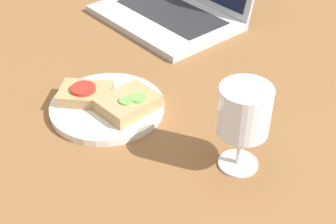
# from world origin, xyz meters

# --- Properties ---
(wooden_table) EXTENTS (1.40, 1.40, 0.03)m
(wooden_table) POSITION_xyz_m (0.00, 0.00, 0.01)
(wooden_table) COLOR brown
(wooden_table) RESTS_ON ground
(plate) EXTENTS (0.21, 0.21, 0.01)m
(plate) POSITION_xyz_m (-0.05, -0.06, 0.04)
(plate) COLOR silver
(plate) RESTS_ON wooden_table
(sandwich_with_tomato) EXTENTS (0.12, 0.12, 0.03)m
(sandwich_with_tomato) POSITION_xyz_m (-0.09, -0.09, 0.06)
(sandwich_with_tomato) COLOR #A88456
(sandwich_with_tomato) RESTS_ON plate
(sandwich_with_cucumber) EXTENTS (0.08, 0.10, 0.03)m
(sandwich_with_cucumber) POSITION_xyz_m (-0.01, -0.04, 0.06)
(sandwich_with_cucumber) COLOR #A88456
(sandwich_with_cucumber) RESTS_ON plate
(wine_glass) EXTENTS (0.08, 0.08, 0.15)m
(wine_glass) POSITION_xyz_m (0.20, 0.01, 0.13)
(wine_glass) COLOR white
(wine_glass) RESTS_ON wooden_table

